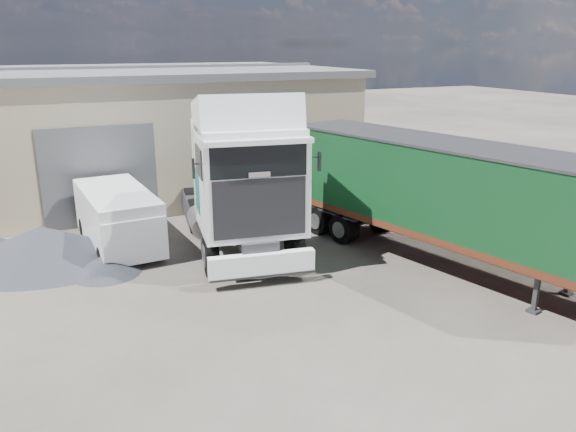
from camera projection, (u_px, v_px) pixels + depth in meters
name	position (u px, v px, depth m)	size (l,w,h in m)	color
ground	(255.00, 337.00, 12.70)	(120.00, 120.00, 0.00)	black
brick_boundary_wall	(470.00, 179.00, 22.13)	(0.35, 26.00, 2.50)	brown
tractor_unit	(243.00, 188.00, 17.03)	(4.07, 7.98, 5.11)	black
box_trailer	(441.00, 190.00, 16.40)	(4.96, 11.35, 3.69)	#2D2D30
panel_van	(119.00, 220.00, 17.88)	(2.21, 4.77, 1.90)	black
gravel_heap	(39.00, 245.00, 16.95)	(6.84, 6.84, 1.13)	black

